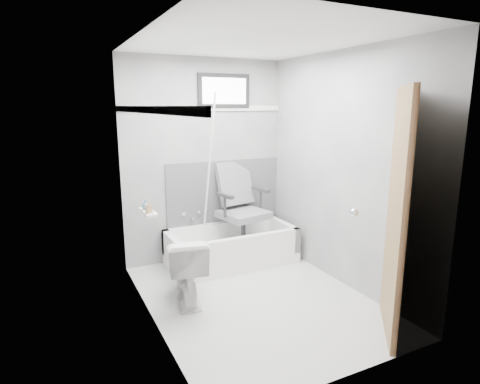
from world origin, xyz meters
TOP-DOWN VIEW (x-y plane):
  - floor at (0.00, 0.00)m, footprint 2.60×2.60m
  - ceiling at (0.00, 0.00)m, footprint 2.60×2.60m
  - wall_back at (0.00, 1.30)m, footprint 2.00×0.02m
  - wall_front at (0.00, -1.30)m, footprint 2.00×0.02m
  - wall_left at (-1.00, 0.00)m, footprint 0.02×2.60m
  - wall_right at (1.00, 0.00)m, footprint 0.02×2.60m
  - bathtub at (0.17, 0.93)m, footprint 1.50×0.70m
  - office_chair at (0.35, 0.97)m, footprint 0.72×0.72m
  - toilet at (-0.62, 0.26)m, footprint 0.50×0.72m
  - door at (0.98, -1.28)m, footprint 0.78×0.78m
  - window at (0.25, 1.29)m, footprint 0.66×0.04m
  - backerboard at (0.25, 1.29)m, footprint 1.50×0.02m
  - trim_back at (0.00, 1.29)m, footprint 2.00×0.02m
  - trim_left at (-0.99, 0.00)m, footprint 0.02×2.60m
  - pole at (-0.06, 1.06)m, footprint 0.02×0.50m
  - shelf at (-0.93, 0.36)m, footprint 0.10×0.32m
  - soap_bottle_a at (-0.94, 0.28)m, footprint 0.06×0.06m
  - soap_bottle_b at (-0.94, 0.42)m, footprint 0.09×0.09m
  - faucet at (-0.20, 1.27)m, footprint 0.26×0.10m

SIDE VIEW (x-z plane):
  - floor at x=0.00m, z-range 0.00..0.00m
  - bathtub at x=0.17m, z-range 0.00..0.42m
  - toilet at x=-0.62m, z-range 0.00..0.65m
  - faucet at x=-0.20m, z-range 0.47..0.63m
  - office_chair at x=0.35m, z-range 0.12..1.18m
  - backerboard at x=0.25m, z-range 0.41..1.19m
  - shelf at x=-0.93m, z-range 0.89..0.91m
  - soap_bottle_b at x=-0.94m, z-range 0.92..1.00m
  - soap_bottle_a at x=-0.94m, z-range 0.91..1.02m
  - door at x=0.98m, z-range 0.00..2.00m
  - pole at x=-0.06m, z-range 0.10..2.00m
  - wall_back at x=0.00m, z-range 0.00..2.40m
  - wall_front at x=0.00m, z-range 0.00..2.40m
  - wall_left at x=-1.00m, z-range 0.00..2.40m
  - wall_right at x=1.00m, z-range 0.00..2.40m
  - trim_back at x=0.00m, z-range 1.79..1.85m
  - trim_left at x=-0.99m, z-range 1.79..1.85m
  - window at x=0.25m, z-range 1.82..2.22m
  - ceiling at x=0.00m, z-range 2.40..2.40m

